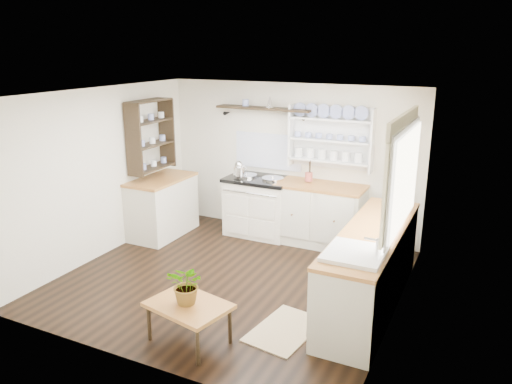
{
  "coord_description": "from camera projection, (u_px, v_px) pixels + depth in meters",
  "views": [
    {
      "loc": [
        2.77,
        -5.01,
        2.82
      ],
      "look_at": [
        0.21,
        0.25,
        1.1
      ],
      "focal_mm": 35.0,
      "sensor_mm": 36.0,
      "label": 1
    }
  ],
  "objects": [
    {
      "name": "potted_plant",
      "position": [
        188.0,
        285.0,
        4.78
      ],
      "size": [
        0.37,
        0.32,
        0.41
      ],
      "primitive_type": "imported",
      "rotation": [
        0.0,
        0.0,
        -0.01
      ],
      "color": "#3F7233",
      "rests_on": "center_table"
    },
    {
      "name": "floor_rug",
      "position": [
        285.0,
        330.0,
        5.14
      ],
      "size": [
        0.66,
        0.92,
        0.02
      ],
      "primitive_type": "cube",
      "rotation": [
        0.0,
        0.0,
        -0.14
      ],
      "color": "olive",
      "rests_on": "floor"
    },
    {
      "name": "back_cabinets",
      "position": [
        320.0,
        214.0,
        7.28
      ],
      "size": [
        1.27,
        0.63,
        0.9
      ],
      "color": "beige",
      "rests_on": "floor"
    },
    {
      "name": "belfast_sink",
      "position": [
        354.0,
        265.0,
        4.78
      ],
      "size": [
        0.55,
        0.6,
        0.45
      ],
      "color": "white",
      "rests_on": "right_cabinets"
    },
    {
      "name": "plate_rack",
      "position": [
        332.0,
        137.0,
        7.18
      ],
      "size": [
        1.2,
        0.22,
        0.9
      ],
      "color": "white",
      "rests_on": "wall_back"
    },
    {
      "name": "high_shelf",
      "position": [
        264.0,
        109.0,
        7.44
      ],
      "size": [
        1.5,
        0.29,
        0.16
      ],
      "color": "black",
      "rests_on": "wall_back"
    },
    {
      "name": "window",
      "position": [
        403.0,
        172.0,
        5.15
      ],
      "size": [
        0.08,
        1.55,
        1.22
      ],
      "color": "white",
      "rests_on": "wall_right"
    },
    {
      "name": "ceiling",
      "position": [
        229.0,
        94.0,
        5.63
      ],
      "size": [
        4.0,
        3.8,
        0.01
      ],
      "primitive_type": "cube",
      "color": "white",
      "rests_on": "wall_back"
    },
    {
      "name": "wall_right",
      "position": [
        402.0,
        215.0,
        5.12
      ],
      "size": [
        0.02,
        3.8,
        2.3
      ],
      "primitive_type": "cube",
      "color": "#EDE7CD",
      "rests_on": "ground"
    },
    {
      "name": "right_cabinets",
      "position": [
        371.0,
        267.0,
        5.52
      ],
      "size": [
        0.62,
        2.43,
        0.9
      ],
      "color": "beige",
      "rests_on": "floor"
    },
    {
      "name": "center_table",
      "position": [
        189.0,
        308.0,
        4.85
      ],
      "size": [
        0.87,
        0.7,
        0.42
      ],
      "rotation": [
        0.0,
        0.0,
        -0.21
      ],
      "color": "brown",
      "rests_on": "floor"
    },
    {
      "name": "kettle",
      "position": [
        239.0,
        168.0,
        7.51
      ],
      "size": [
        0.18,
        0.18,
        0.22
      ],
      "primitive_type": null,
      "color": "silver",
      "rests_on": "aga_cooker"
    },
    {
      "name": "aga_cooker",
      "position": [
        259.0,
        206.0,
        7.66
      ],
      "size": [
        1.0,
        0.7,
        0.93
      ],
      "color": "white",
      "rests_on": "floor"
    },
    {
      "name": "wall_back",
      "position": [
        291.0,
        160.0,
        7.59
      ],
      "size": [
        4.0,
        0.02,
        2.3
      ],
      "primitive_type": "cube",
      "color": "#EDE7CD",
      "rests_on": "ground"
    },
    {
      "name": "left_cabinets",
      "position": [
        162.0,
        206.0,
        7.64
      ],
      "size": [
        0.62,
        1.13,
        0.9
      ],
      "color": "beige",
      "rests_on": "floor"
    },
    {
      "name": "floor",
      "position": [
        232.0,
        279.0,
        6.28
      ],
      "size": [
        4.0,
        3.8,
        0.01
      ],
      "primitive_type": "cube",
      "color": "black",
      "rests_on": "ground"
    },
    {
      "name": "utensil_crock",
      "position": [
        309.0,
        177.0,
        7.3
      ],
      "size": [
        0.11,
        0.11,
        0.13
      ],
      "primitive_type": "cylinder",
      "color": "#AC4B3F",
      "rests_on": "back_cabinets"
    },
    {
      "name": "left_shelving",
      "position": [
        151.0,
        135.0,
        7.39
      ],
      "size": [
        0.28,
        0.8,
        1.05
      ],
      "primitive_type": "cube",
      "color": "black",
      "rests_on": "wall_left"
    },
    {
      "name": "wall_left",
      "position": [
        102.0,
        173.0,
        6.79
      ],
      "size": [
        0.02,
        3.8,
        2.3
      ],
      "primitive_type": "cube",
      "color": "#EDE7CD",
      "rests_on": "ground"
    }
  ]
}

